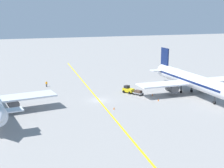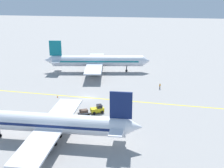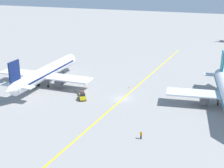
{
  "view_description": "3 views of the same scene",
  "coord_description": "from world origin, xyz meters",
  "px_view_note": "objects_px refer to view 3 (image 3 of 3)",
  "views": [
    {
      "loc": [
        21.3,
        69.17,
        20.46
      ],
      "look_at": [
        -2.36,
        2.78,
        4.47
      ],
      "focal_mm": 50.0,
      "sensor_mm": 36.0,
      "label": 1
    },
    {
      "loc": [
        -74.67,
        -17.32,
        28.68
      ],
      "look_at": [
        2.6,
        -5.93,
        3.23
      ],
      "focal_mm": 50.0,
      "sensor_mm": 36.0,
      "label": 2
    },
    {
      "loc": [
        23.22,
        -70.61,
        30.12
      ],
      "look_at": [
        -3.33,
        0.84,
        3.28
      ],
      "focal_mm": 50.0,
      "sensor_mm": 36.0,
      "label": 3
    }
  ],
  "objects_px": {
    "traffic_cone_near_nose": "(129,87)",
    "traffic_cone_by_wingtip": "(74,90)",
    "ground_crew_worker": "(141,135)",
    "airplane_at_gate": "(45,73)",
    "baggage_tug_white": "(82,96)",
    "traffic_cone_mid_apron": "(85,85)",
    "baggage_cart_trailing": "(82,92)"
  },
  "relations": [
    {
      "from": "traffic_cone_by_wingtip",
      "to": "airplane_at_gate",
      "type": "bearing_deg",
      "value": 170.05
    },
    {
      "from": "baggage_cart_trailing",
      "to": "traffic_cone_by_wingtip",
      "type": "bearing_deg",
      "value": 149.93
    },
    {
      "from": "traffic_cone_mid_apron",
      "to": "traffic_cone_near_nose",
      "type": "bearing_deg",
      "value": 12.67
    },
    {
      "from": "airplane_at_gate",
      "to": "baggage_tug_white",
      "type": "bearing_deg",
      "value": -23.84
    },
    {
      "from": "airplane_at_gate",
      "to": "traffic_cone_near_nose",
      "type": "relative_size",
      "value": 64.39
    },
    {
      "from": "baggage_cart_trailing",
      "to": "baggage_tug_white",
      "type": "bearing_deg",
      "value": -61.39
    },
    {
      "from": "ground_crew_worker",
      "to": "traffic_cone_mid_apron",
      "type": "distance_m",
      "value": 33.16
    },
    {
      "from": "traffic_cone_near_nose",
      "to": "traffic_cone_mid_apron",
      "type": "distance_m",
      "value": 12.59
    },
    {
      "from": "airplane_at_gate",
      "to": "baggage_tug_white",
      "type": "height_order",
      "value": "airplane_at_gate"
    },
    {
      "from": "baggage_tug_white",
      "to": "traffic_cone_mid_apron",
      "type": "height_order",
      "value": "baggage_tug_white"
    },
    {
      "from": "airplane_at_gate",
      "to": "ground_crew_worker",
      "type": "bearing_deg",
      "value": -31.39
    },
    {
      "from": "ground_crew_worker",
      "to": "airplane_at_gate",
      "type": "bearing_deg",
      "value": 148.61
    },
    {
      "from": "baggage_cart_trailing",
      "to": "traffic_cone_mid_apron",
      "type": "relative_size",
      "value": 5.37
    },
    {
      "from": "ground_crew_worker",
      "to": "traffic_cone_near_nose",
      "type": "relative_size",
      "value": 3.05
    },
    {
      "from": "traffic_cone_near_nose",
      "to": "traffic_cone_by_wingtip",
      "type": "bearing_deg",
      "value": -150.02
    },
    {
      "from": "ground_crew_worker",
      "to": "traffic_cone_by_wingtip",
      "type": "distance_m",
      "value": 30.58
    },
    {
      "from": "airplane_at_gate",
      "to": "baggage_tug_white",
      "type": "relative_size",
      "value": 10.57
    },
    {
      "from": "airplane_at_gate",
      "to": "traffic_cone_near_nose",
      "type": "bearing_deg",
      "value": 14.29
    },
    {
      "from": "ground_crew_worker",
      "to": "traffic_cone_by_wingtip",
      "type": "relative_size",
      "value": 3.05
    },
    {
      "from": "traffic_cone_mid_apron",
      "to": "traffic_cone_by_wingtip",
      "type": "height_order",
      "value": "same"
    },
    {
      "from": "traffic_cone_mid_apron",
      "to": "traffic_cone_by_wingtip",
      "type": "distance_m",
      "value": 4.92
    },
    {
      "from": "airplane_at_gate",
      "to": "ground_crew_worker",
      "type": "xyz_separation_m",
      "value": [
        33.87,
        -20.66,
        -2.8
      ]
    },
    {
      "from": "ground_crew_worker",
      "to": "traffic_cone_near_nose",
      "type": "distance_m",
      "value": 28.66
    },
    {
      "from": "traffic_cone_near_nose",
      "to": "traffic_cone_by_wingtip",
      "type": "height_order",
      "value": "same"
    },
    {
      "from": "ground_crew_worker",
      "to": "baggage_tug_white",
      "type": "bearing_deg",
      "value": 143.59
    },
    {
      "from": "baggage_tug_white",
      "to": "ground_crew_worker",
      "type": "bearing_deg",
      "value": -36.41
    },
    {
      "from": "baggage_cart_trailing",
      "to": "traffic_cone_by_wingtip",
      "type": "xyz_separation_m",
      "value": [
        -3.15,
        1.83,
        -0.49
      ]
    },
    {
      "from": "baggage_tug_white",
      "to": "traffic_cone_mid_apron",
      "type": "bearing_deg",
      "value": 111.91
    },
    {
      "from": "traffic_cone_near_nose",
      "to": "traffic_cone_mid_apron",
      "type": "bearing_deg",
      "value": -167.33
    },
    {
      "from": "ground_crew_worker",
      "to": "traffic_cone_near_nose",
      "type": "bearing_deg",
      "value": 112.21
    },
    {
      "from": "baggage_tug_white",
      "to": "traffic_cone_by_wingtip",
      "type": "height_order",
      "value": "baggage_tug_white"
    },
    {
      "from": "traffic_cone_mid_apron",
      "to": "traffic_cone_by_wingtip",
      "type": "xyz_separation_m",
      "value": [
        -0.89,
        -4.84,
        0.0
      ]
    }
  ]
}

